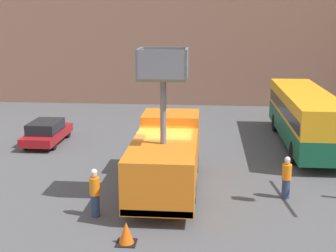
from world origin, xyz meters
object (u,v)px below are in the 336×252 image
object	(u,v)px
road_worker_near_truck	(95,193)
traffic_cone_near_truck	(126,233)
city_bus	(305,114)
road_worker_directing	(286,178)
parked_car_curbside	(47,132)
utility_truck	(166,155)

from	to	relation	value
road_worker_near_truck	traffic_cone_near_truck	size ratio (longest dim) A/B	2.47
city_bus	road_worker_directing	size ratio (longest dim) A/B	6.21
traffic_cone_near_truck	parked_car_curbside	bearing A→B (deg)	119.87
utility_truck	road_worker_directing	distance (m)	5.01
utility_truck	traffic_cone_near_truck	world-z (taller)	utility_truck
city_bus	traffic_cone_near_truck	distance (m)	14.90
parked_car_curbside	road_worker_near_truck	bearing A→B (deg)	-61.74
utility_truck	city_bus	bearing A→B (deg)	46.58
utility_truck	traffic_cone_near_truck	distance (m)	5.13
road_worker_near_truck	road_worker_directing	distance (m)	7.70
utility_truck	parked_car_curbside	world-z (taller)	utility_truck
city_bus	traffic_cone_near_truck	size ratio (longest dim) A/B	14.65
road_worker_directing	traffic_cone_near_truck	world-z (taller)	road_worker_directing
traffic_cone_near_truck	road_worker_near_truck	bearing A→B (deg)	126.91
road_worker_near_truck	parked_car_curbside	size ratio (longest dim) A/B	0.43
road_worker_near_truck	parked_car_curbside	world-z (taller)	road_worker_near_truck
road_worker_near_truck	road_worker_directing	xyz separation A→B (m)	(7.32, 2.40, -0.05)
utility_truck	traffic_cone_near_truck	xyz separation A→B (m)	(-0.87, -4.91, -1.21)
road_worker_near_truck	parked_car_curbside	bearing A→B (deg)	58.77
utility_truck	road_worker_directing	bearing A→B (deg)	-5.77
road_worker_directing	road_worker_near_truck	bearing A→B (deg)	-82.53
parked_car_curbside	traffic_cone_near_truck	bearing A→B (deg)	-60.13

